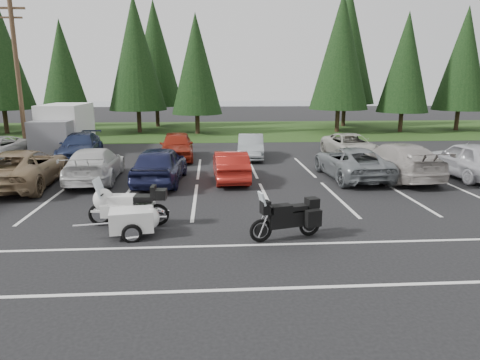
% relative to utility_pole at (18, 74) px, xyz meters
% --- Properties ---
extents(ground, '(120.00, 120.00, 0.00)m').
position_rel_utility_pole_xyz_m(ground, '(10.00, -12.00, -4.70)').
color(ground, black).
rests_on(ground, ground).
extents(grass_strip, '(80.00, 16.00, 0.01)m').
position_rel_utility_pole_xyz_m(grass_strip, '(10.00, 12.00, -4.69)').
color(grass_strip, '#1C3410').
rests_on(grass_strip, ground).
extents(lake_water, '(70.00, 50.00, 0.02)m').
position_rel_utility_pole_xyz_m(lake_water, '(14.00, 43.00, -4.70)').
color(lake_water, slate).
rests_on(lake_water, ground).
extents(utility_pole, '(1.60, 0.26, 9.00)m').
position_rel_utility_pole_xyz_m(utility_pole, '(0.00, 0.00, 0.00)').
color(utility_pole, '#473321').
rests_on(utility_pole, ground).
extents(box_truck, '(2.40, 5.60, 2.90)m').
position_rel_utility_pole_xyz_m(box_truck, '(2.00, 0.50, -3.25)').
color(box_truck, silver).
rests_on(box_truck, ground).
extents(stall_markings, '(32.00, 16.00, 0.01)m').
position_rel_utility_pole_xyz_m(stall_markings, '(10.00, -10.00, -4.69)').
color(stall_markings, silver).
rests_on(stall_markings, ground).
extents(conifer_3, '(3.87, 3.87, 9.02)m').
position_rel_utility_pole_xyz_m(conifer_3, '(-0.50, 9.40, 0.57)').
color(conifer_3, '#332316').
rests_on(conifer_3, ground).
extents(conifer_4, '(4.80, 4.80, 11.17)m').
position_rel_utility_pole_xyz_m(conifer_4, '(5.00, 10.90, 1.83)').
color(conifer_4, '#332316').
rests_on(conifer_4, ground).
extents(conifer_5, '(4.14, 4.14, 9.63)m').
position_rel_utility_pole_xyz_m(conifer_5, '(10.00, 9.60, 0.93)').
color(conifer_5, '#332316').
rests_on(conifer_5, ground).
extents(conifer_6, '(4.93, 4.93, 11.48)m').
position_rel_utility_pole_xyz_m(conifer_6, '(22.00, 10.10, 2.01)').
color(conifer_6, '#332316').
rests_on(conifer_6, ground).
extents(conifer_7, '(4.27, 4.27, 9.94)m').
position_rel_utility_pole_xyz_m(conifer_7, '(27.50, 9.80, 1.11)').
color(conifer_7, '#332316').
rests_on(conifer_7, ground).
extents(conifer_8, '(4.53, 4.53, 10.56)m').
position_rel_utility_pole_xyz_m(conifer_8, '(33.00, 10.60, 1.47)').
color(conifer_8, '#332316').
rests_on(conifer_8, ground).
extents(conifer_back_b, '(4.97, 4.97, 11.58)m').
position_rel_utility_pole_xyz_m(conifer_back_b, '(6.00, 15.50, 2.07)').
color(conifer_back_b, '#332316').
rests_on(conifer_back_b, ground).
extents(conifer_back_c, '(5.50, 5.50, 12.81)m').
position_rel_utility_pole_xyz_m(conifer_back_c, '(24.00, 14.80, 2.80)').
color(conifer_back_c, '#332316').
rests_on(conifer_back_c, ground).
extents(car_near_2, '(2.85, 5.72, 1.56)m').
position_rel_utility_pole_xyz_m(car_near_2, '(3.28, -8.26, -3.92)').
color(car_near_2, '#89704F').
rests_on(car_near_2, ground).
extents(car_near_3, '(2.34, 5.16, 1.47)m').
position_rel_utility_pole_xyz_m(car_near_3, '(5.99, -7.40, -3.96)').
color(car_near_3, silver).
rests_on(car_near_3, ground).
extents(car_near_4, '(2.23, 4.88, 1.62)m').
position_rel_utility_pole_xyz_m(car_near_4, '(8.92, -8.04, -3.89)').
color(car_near_4, '#181C3E').
rests_on(car_near_4, ground).
extents(car_near_5, '(1.57, 4.09, 1.33)m').
position_rel_utility_pole_xyz_m(car_near_5, '(11.98, -7.73, -4.03)').
color(car_near_5, maroon).
rests_on(car_near_5, ground).
extents(car_near_6, '(2.62, 5.21, 1.42)m').
position_rel_utility_pole_xyz_m(car_near_6, '(17.48, -7.62, -3.99)').
color(car_near_6, slate).
rests_on(car_near_6, ground).
extents(car_near_7, '(2.78, 5.71, 1.60)m').
position_rel_utility_pole_xyz_m(car_near_7, '(19.55, -7.67, -3.90)').
color(car_near_7, '#AAA29C').
rests_on(car_near_7, ground).
extents(car_near_8, '(2.32, 5.04, 1.67)m').
position_rel_utility_pole_xyz_m(car_near_8, '(22.81, -7.92, -3.86)').
color(car_near_8, silver).
rests_on(car_near_8, ground).
extents(car_far_1, '(2.40, 5.02, 1.41)m').
position_rel_utility_pole_xyz_m(car_far_1, '(3.71, -1.72, -3.99)').
color(car_far_1, '#1C2748').
rests_on(car_far_1, ground).
extents(car_far_2, '(2.03, 4.57, 1.53)m').
position_rel_utility_pole_xyz_m(car_far_2, '(9.19, -2.29, -3.93)').
color(car_far_2, maroon).
rests_on(car_far_2, ground).
extents(car_far_3, '(1.74, 4.14, 1.33)m').
position_rel_utility_pole_xyz_m(car_far_3, '(13.38, -2.20, -4.03)').
color(car_far_3, gray).
rests_on(car_far_3, ground).
extents(car_far_4, '(2.55, 4.98, 1.35)m').
position_rel_utility_pole_xyz_m(car_far_4, '(19.15, -2.33, -4.03)').
color(car_far_4, '#B5B2A6').
rests_on(car_far_4, ground).
extents(touring_motorcycle, '(2.77, 1.01, 1.51)m').
position_rel_utility_pole_xyz_m(touring_motorcycle, '(8.59, -13.63, -3.94)').
color(touring_motorcycle, silver).
rests_on(touring_motorcycle, ground).
extents(cargo_trailer, '(1.88, 1.24, 0.81)m').
position_rel_utility_pole_xyz_m(cargo_trailer, '(8.86, -14.60, -4.29)').
color(cargo_trailer, silver).
rests_on(cargo_trailer, ground).
extents(adventure_motorcycle, '(2.51, 1.43, 1.45)m').
position_rel_utility_pole_xyz_m(adventure_motorcycle, '(13.19, -15.07, -3.97)').
color(adventure_motorcycle, black).
rests_on(adventure_motorcycle, ground).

